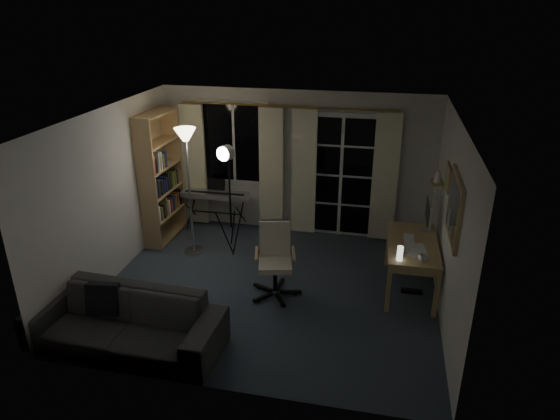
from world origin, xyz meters
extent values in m
cube|color=#313C48|center=(0.00, 0.00, -0.01)|extent=(4.50, 4.00, 0.02)
cube|color=white|center=(-1.05, 1.98, 1.50)|extent=(1.20, 0.06, 1.40)
cube|color=black|center=(-1.05, 1.95, 1.50)|extent=(1.10, 0.02, 1.30)
cube|color=white|center=(-1.05, 1.94, 1.50)|extent=(0.04, 0.03, 1.30)
cube|color=white|center=(0.75, 1.98, 1.02)|extent=(1.32, 0.06, 2.11)
cube|color=black|center=(0.45, 1.95, 1.02)|extent=(0.55, 0.02, 1.95)
cube|color=black|center=(1.05, 1.95, 1.02)|extent=(0.55, 0.02, 1.95)
cube|color=white|center=(0.75, 1.94, 1.02)|extent=(0.05, 0.04, 2.05)
cube|color=white|center=(0.75, 1.94, 0.55)|extent=(1.15, 0.03, 0.03)
cube|color=white|center=(0.75, 1.94, 1.05)|extent=(1.15, 0.03, 0.03)
cube|color=white|center=(0.75, 1.94, 1.55)|extent=(1.15, 0.03, 0.03)
cylinder|color=gold|center=(-0.15, 1.90, 2.15)|extent=(3.50, 0.03, 0.03)
cube|color=#F3F1C7|center=(-1.75, 1.88, 1.08)|extent=(0.40, 0.07, 2.10)
cube|color=#F3F1C7|center=(-0.40, 1.88, 1.08)|extent=(0.40, 0.07, 2.10)
cube|color=#F3F1C7|center=(0.15, 1.88, 1.08)|extent=(0.40, 0.07, 2.10)
cube|color=#F3F1C7|center=(1.45, 1.88, 1.08)|extent=(0.40, 0.07, 2.10)
cube|color=#A78258|center=(-2.10, 0.76, 1.06)|extent=(0.34, 0.04, 2.12)
cube|color=#A78258|center=(-2.08, 1.72, 1.06)|extent=(0.34, 0.04, 2.12)
cube|color=#A78258|center=(-2.24, 1.24, 1.06)|extent=(0.06, 0.95, 2.12)
cube|color=#A78258|center=(-2.09, 1.24, 0.03)|extent=(0.37, 0.96, 0.03)
cube|color=#A78258|center=(-2.09, 1.24, 0.42)|extent=(0.37, 0.96, 0.03)
cube|color=#A78258|center=(-2.09, 1.24, 0.83)|extent=(0.37, 0.96, 0.03)
cube|color=#A78258|center=(-2.09, 1.24, 1.23)|extent=(0.37, 0.96, 0.03)
cube|color=#A78258|center=(-2.09, 1.24, 1.63)|extent=(0.37, 0.96, 0.03)
cube|color=#A78258|center=(-2.09, 1.24, 2.08)|extent=(0.37, 0.96, 0.03)
cube|color=white|center=(-2.08, 0.85, 0.57)|extent=(0.24, 0.07, 0.27)
cube|color=#99903F|center=(-2.08, 0.95, 0.54)|extent=(0.24, 0.05, 0.21)
cube|color=#2F2F2F|center=(-2.08, 1.04, 0.56)|extent=(0.24, 0.05, 0.24)
cube|color=#99903F|center=(-2.07, 1.12, 0.59)|extent=(0.24, 0.05, 0.32)
cube|color=white|center=(-2.07, 1.20, 0.56)|extent=(0.24, 0.06, 0.25)
cube|color=#CB4C3A|center=(-2.07, 1.30, 0.56)|extent=(0.24, 0.05, 0.25)
cube|color=navy|center=(-2.06, 1.38, 0.57)|extent=(0.24, 0.06, 0.26)
cube|color=#99903F|center=(-2.06, 1.47, 0.56)|extent=(0.24, 0.04, 0.24)
cube|color=#CB4C3A|center=(-2.06, 1.55, 0.56)|extent=(0.24, 0.06, 0.25)
cube|color=#2F2F2F|center=(-2.06, 1.65, 0.58)|extent=(0.24, 0.04, 0.28)
cube|color=navy|center=(-2.08, 0.85, 0.98)|extent=(0.24, 0.04, 0.29)
cube|color=#2F2F2F|center=(-2.08, 0.92, 0.98)|extent=(0.24, 0.07, 0.28)
cube|color=#2F2F2F|center=(-2.08, 1.03, 0.96)|extent=(0.24, 0.05, 0.24)
cube|color=navy|center=(-2.07, 1.11, 0.95)|extent=(0.24, 0.04, 0.23)
cube|color=navy|center=(-2.07, 1.18, 0.96)|extent=(0.24, 0.05, 0.25)
cube|color=#2F2F2F|center=(-2.07, 1.26, 0.98)|extent=(0.24, 0.04, 0.29)
cube|color=#2F2F2F|center=(-2.07, 1.34, 0.95)|extent=(0.24, 0.06, 0.23)
cube|color=#9BBC46|center=(-2.06, 1.43, 0.96)|extent=(0.24, 0.05, 0.25)
cube|color=#99903F|center=(-2.06, 1.52, 0.97)|extent=(0.24, 0.04, 0.26)
cube|color=#2F2F2F|center=(-2.06, 1.59, 0.96)|extent=(0.24, 0.04, 0.25)
cube|color=#CB4C3A|center=(-2.08, 0.85, 1.39)|extent=(0.24, 0.05, 0.30)
cube|color=#2F2F2F|center=(-2.08, 0.93, 1.36)|extent=(0.24, 0.04, 0.23)
cube|color=white|center=(-2.08, 1.00, 1.40)|extent=(0.24, 0.04, 0.32)
cube|color=white|center=(-2.07, 1.08, 1.39)|extent=(0.24, 0.04, 0.29)
cube|color=#99903F|center=(-2.07, 1.16, 1.36)|extent=(0.24, 0.04, 0.23)
cube|color=navy|center=(-2.07, 1.23, 1.36)|extent=(0.24, 0.05, 0.24)
cylinder|color=#B2B2B7|center=(-1.42, 0.82, 0.02)|extent=(0.32, 0.32, 0.03)
cylinder|color=#B2B2B7|center=(-1.42, 0.82, 0.95)|extent=(0.03, 0.03, 1.85)
cone|color=#FFE5B2|center=(-1.42, 0.82, 1.90)|extent=(0.34, 0.34, 0.19)
cylinder|color=black|center=(-1.78, 1.69, 0.31)|extent=(0.03, 0.56, 0.50)
cylinder|color=black|center=(-1.78, 1.69, 0.31)|extent=(0.03, 0.56, 0.50)
cylinder|color=black|center=(-0.90, 1.71, 0.31)|extent=(0.03, 0.56, 0.50)
cylinder|color=black|center=(-0.90, 1.71, 0.31)|extent=(0.03, 0.56, 0.50)
cylinder|color=black|center=(-1.34, 1.70, 0.31)|extent=(0.89, 0.03, 0.02)
cube|color=silver|center=(-1.34, 1.70, 0.65)|extent=(1.15, 0.31, 0.08)
cube|color=white|center=(-1.34, 1.63, 0.68)|extent=(1.06, 0.14, 0.01)
cube|color=black|center=(-1.34, 1.66, 0.69)|extent=(1.03, 0.08, 0.01)
cube|color=black|center=(-1.34, 1.79, 0.80)|extent=(0.31, 0.07, 0.19)
cylinder|color=black|center=(-0.74, 0.96, 0.32)|extent=(0.13, 0.26, 0.71)
cylinder|color=black|center=(-0.86, 1.12, 0.32)|extent=(0.18, 0.23, 0.71)
cylinder|color=black|center=(-0.94, 0.94, 0.32)|extent=(0.28, 0.06, 0.71)
cylinder|color=black|center=(-0.85, 1.01, 1.01)|extent=(0.04, 0.04, 1.22)
cylinder|color=silver|center=(-0.87, 0.96, 1.62)|extent=(0.27, 0.21, 0.23)
cylinder|color=white|center=(-0.90, 0.89, 1.62)|extent=(0.19, 0.10, 0.20)
cube|color=black|center=(0.32, -0.10, 0.04)|extent=(0.30, 0.11, 0.04)
cylinder|color=black|center=(0.39, -0.08, 0.02)|extent=(0.06, 0.06, 0.05)
cube|color=black|center=(0.13, 0.06, 0.04)|extent=(0.07, 0.30, 0.04)
cylinder|color=black|center=(0.14, 0.14, 0.02)|extent=(0.06, 0.06, 0.05)
cube|color=black|center=(-0.07, -0.06, 0.04)|extent=(0.30, 0.16, 0.04)
cylinder|color=black|center=(-0.14, -0.03, 0.02)|extent=(0.06, 0.06, 0.05)
cube|color=black|center=(-0.02, -0.30, 0.04)|extent=(0.23, 0.26, 0.04)
cylinder|color=black|center=(-0.07, -0.36, 0.02)|extent=(0.06, 0.06, 0.05)
cube|color=black|center=(0.22, -0.32, 0.04)|extent=(0.20, 0.28, 0.04)
cylinder|color=black|center=(0.26, -0.38, 0.02)|extent=(0.06, 0.06, 0.05)
cylinder|color=black|center=(0.12, -0.14, 0.26)|extent=(0.07, 0.07, 0.38)
cube|color=#EDE5C7|center=(0.12, -0.14, 0.47)|extent=(0.52, 0.52, 0.08)
cube|color=#EDE5C7|center=(0.07, 0.06, 0.75)|extent=(0.43, 0.21, 0.49)
cube|color=black|center=(0.06, 0.09, 0.77)|extent=(0.41, 0.18, 0.45)
cylinder|color=#A78258|center=(-0.12, -0.18, 0.62)|extent=(0.13, 0.37, 0.04)
cylinder|color=#A78258|center=(0.35, -0.07, 0.62)|extent=(0.13, 0.37, 0.04)
cube|color=tan|center=(1.88, 0.40, 0.69)|extent=(0.68, 1.33, 0.04)
cube|color=tan|center=(1.88, 0.40, 0.62)|extent=(0.64, 1.29, 0.09)
cube|color=tan|center=(1.60, -0.22, 0.33)|extent=(0.06, 0.06, 0.67)
cube|color=tan|center=(2.18, -0.21, 0.33)|extent=(0.06, 0.06, 0.67)
cube|color=tan|center=(1.58, 1.02, 0.33)|extent=(0.06, 0.06, 0.67)
cube|color=tan|center=(2.16, 1.03, 0.33)|extent=(0.06, 0.06, 0.67)
cube|color=silver|center=(2.08, 0.85, 0.71)|extent=(0.17, 0.12, 0.01)
cube|color=silver|center=(2.08, 0.85, 0.84)|extent=(0.04, 0.03, 0.21)
cube|color=silver|center=(2.08, 0.85, 0.99)|extent=(0.04, 0.51, 0.32)
cube|color=black|center=(2.06, 0.85, 0.99)|extent=(0.02, 0.47, 0.28)
cube|color=white|center=(1.83, 0.44, 0.71)|extent=(0.14, 0.40, 0.02)
cube|color=white|center=(1.79, 0.16, 0.72)|extent=(0.06, 0.10, 0.02)
cube|color=white|center=(1.93, 0.26, 0.71)|extent=(0.25, 0.31, 0.01)
cube|color=white|center=(1.90, 0.07, 0.71)|extent=(0.21, 0.15, 0.00)
cube|color=black|center=(1.72, -0.03, 0.76)|extent=(0.05, 0.04, 0.11)
cylinder|color=white|center=(1.70, -0.12, 0.80)|extent=(0.08, 0.08, 0.19)
cube|color=black|center=(1.93, 0.30, 0.02)|extent=(0.28, 0.08, 0.05)
imported|color=silver|center=(1.98, -0.10, 0.76)|extent=(0.12, 0.09, 0.12)
cube|color=#A78258|center=(2.23, -0.35, 1.55)|extent=(0.04, 0.94, 0.74)
cube|color=white|center=(2.21, -0.35, 1.55)|extent=(0.01, 0.84, 0.64)
cube|color=#A78258|center=(2.23, 0.55, 1.60)|extent=(0.03, 0.42, 0.32)
cube|color=#56AD83|center=(2.21, 0.55, 1.60)|extent=(0.00, 0.36, 0.26)
cube|color=#A78258|center=(2.16, 1.05, 1.35)|extent=(0.16, 0.30, 0.02)
cone|color=#EDE5C7|center=(2.16, 1.05, 1.44)|extent=(0.12, 0.12, 0.15)
imported|color=#2C2C2E|center=(-1.32, -1.55, 0.43)|extent=(2.24, 0.74, 0.87)
cube|color=black|center=(-1.63, -1.43, 0.51)|extent=(0.40, 0.25, 0.39)
camera|label=1|loc=(1.40, -5.78, 3.69)|focal=32.00mm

